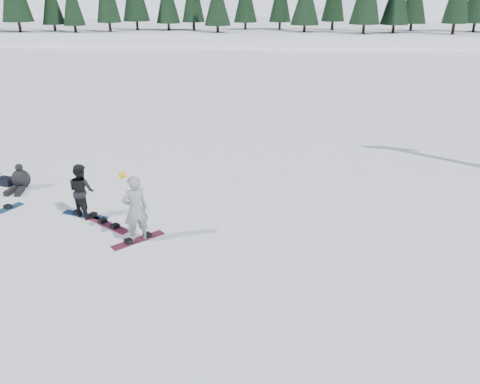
% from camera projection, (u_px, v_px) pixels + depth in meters
% --- Properties ---
extents(ground, '(420.00, 420.00, 0.00)m').
position_uv_depth(ground, '(123.00, 220.00, 13.78)').
color(ground, white).
rests_on(ground, ground).
extents(alpine_backdrop, '(412.50, 227.00, 53.20)m').
position_uv_depth(alpine_backdrop, '(242.00, 47.00, 193.72)').
color(alpine_backdrop, white).
rests_on(alpine_backdrop, ground).
extents(snowboarder_woman, '(0.81, 0.77, 2.02)m').
position_uv_depth(snowboarder_woman, '(135.00, 209.00, 12.27)').
color(snowboarder_woman, '#96969A').
rests_on(snowboarder_woman, ground).
extents(snowboarder_man, '(1.00, 0.94, 1.64)m').
position_uv_depth(snowboarder_man, '(82.00, 191.00, 13.74)').
color(snowboarder_man, black).
rests_on(snowboarder_man, ground).
extents(seated_rider, '(0.66, 1.06, 0.88)m').
position_uv_depth(seated_rider, '(20.00, 180.00, 15.88)').
color(seated_rider, black).
rests_on(seated_rider, ground).
extents(gear_bag, '(0.51, 0.40, 0.30)m').
position_uv_depth(gear_bag, '(6.00, 181.00, 16.24)').
color(gear_bag, black).
rests_on(gear_bag, ground).
extents(snowboard_woman, '(1.27, 1.25, 0.03)m').
position_uv_depth(snowboard_woman, '(138.00, 240.00, 12.63)').
color(snowboard_woman, maroon).
rests_on(snowboard_woman, ground).
extents(snowboard_man, '(1.52, 0.66, 0.03)m').
position_uv_depth(snowboard_man, '(85.00, 215.00, 14.05)').
color(snowboard_man, '#1C559C').
rests_on(snowboard_man, ground).
extents(snowboard_loose_a, '(0.93, 1.46, 0.03)m').
position_uv_depth(snowboard_loose_a, '(0.00, 212.00, 14.28)').
color(snowboard_loose_a, '#185487').
rests_on(snowboard_loose_a, ground).
extents(snowboard_loose_b, '(1.41, 1.04, 0.03)m').
position_uv_depth(snowboard_loose_b, '(109.00, 225.00, 13.45)').
color(snowboard_loose_b, '#9B2243').
rests_on(snowboard_loose_b, ground).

